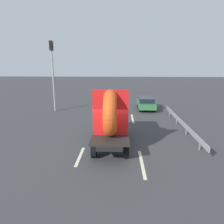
{
  "coord_description": "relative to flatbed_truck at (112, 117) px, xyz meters",
  "views": [
    {
      "loc": [
        0.57,
        -11.6,
        4.96
      ],
      "look_at": [
        0.06,
        1.45,
        1.85
      ],
      "focal_mm": 34.05,
      "sensor_mm": 36.0,
      "label": 1
    }
  ],
  "objects": [
    {
      "name": "ground_plane",
      "position": [
        -0.06,
        -0.81,
        -1.7
      ],
      "size": [
        120.0,
        120.0,
        0.0
      ],
      "primitive_type": "plane",
      "color": "#38383A"
    },
    {
      "name": "flatbed_truck",
      "position": [
        0.0,
        0.0,
        0.0
      ],
      "size": [
        2.02,
        5.14,
        3.55
      ],
      "color": "black",
      "rests_on": "ground_plane"
    },
    {
      "name": "distant_sedan",
      "position": [
        3.25,
        9.81,
        -1.02
      ],
      "size": [
        1.67,
        3.89,
        1.27
      ],
      "color": "black",
      "rests_on": "ground_plane"
    },
    {
      "name": "traffic_light",
      "position": [
        -6.16,
        8.66,
        2.71
      ],
      "size": [
        0.42,
        0.36,
        6.9
      ],
      "color": "gray",
      "rests_on": "ground_plane"
    },
    {
      "name": "guardrail",
      "position": [
        5.1,
        3.03,
        -1.17
      ],
      "size": [
        0.1,
        10.31,
        0.71
      ],
      "color": "gray",
      "rests_on": "ground_plane"
    },
    {
      "name": "lane_dash_left_near",
      "position": [
        -1.63,
        -1.98,
        -1.69
      ],
      "size": [
        0.16,
        2.36,
        0.01
      ],
      "primitive_type": "cube",
      "rotation": [
        0.0,
        0.0,
        1.57
      ],
      "color": "beige",
      "rests_on": "ground_plane"
    },
    {
      "name": "lane_dash_left_far",
      "position": [
        -1.63,
        5.36,
        -1.69
      ],
      "size": [
        0.16,
        2.42,
        0.01
      ],
      "primitive_type": "cube",
      "rotation": [
        0.0,
        0.0,
        1.57
      ],
      "color": "beige",
      "rests_on": "ground_plane"
    },
    {
      "name": "lane_dash_right_near",
      "position": [
        1.63,
        -2.67,
        -1.69
      ],
      "size": [
        0.16,
        3.0,
        0.01
      ],
      "primitive_type": "cube",
      "rotation": [
        0.0,
        0.0,
        1.57
      ],
      "color": "beige",
      "rests_on": "ground_plane"
    },
    {
      "name": "lane_dash_right_far",
      "position": [
        1.63,
        5.95,
        -1.69
      ],
      "size": [
        0.16,
        2.89,
        0.01
      ],
      "primitive_type": "cube",
      "rotation": [
        0.0,
        0.0,
        1.57
      ],
      "color": "beige",
      "rests_on": "ground_plane"
    }
  ]
}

